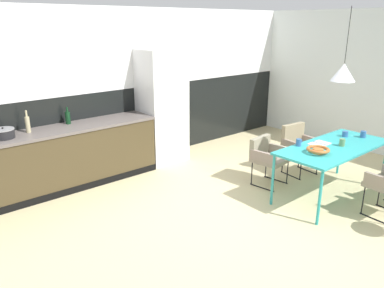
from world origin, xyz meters
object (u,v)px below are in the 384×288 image
Objects in this scene: mug_short_terracotta at (345,134)px; pendant_lamp_over_table_near at (344,72)px; fruit_bowl at (318,150)px; dining_table at (334,149)px; armchair_facing_counter at (298,143)px; armchair_by_stool at (267,154)px; cooking_pot at (3,134)px; refrigerator_column at (162,107)px; bottle_oil_tall at (28,124)px; bottle_vinegar_dark at (68,117)px; mug_dark_espresso at (363,134)px; open_book at (319,144)px; mug_tall_blue at (299,142)px; mug_glass_clear at (342,142)px.

mug_short_terracotta is 0.14× the size of pendant_lamp_over_table_near.
dining_table is at bearing 2.67° from fruit_bowl.
armchair_facing_counter is 0.74m from armchair_by_stool.
cooking_pot reaches higher than dining_table.
refrigerator_column is 2.11× the size of pendant_lamp_over_table_near.
bottle_vinegar_dark is at bearing 8.45° from bottle_oil_tall.
fruit_bowl is at bearing -177.15° from pendant_lamp_over_table_near.
armchair_by_stool is at bearing 84.41° from fruit_bowl.
mug_short_terracotta is (0.89, -0.73, 0.31)m from armchair_by_stool.
mug_dark_espresso is at bearing -59.28° from refrigerator_column.
dining_table reaches higher than armchair_by_stool.
dining_table is 6.20× the size of open_book.
bottle_vinegar_dark is (-2.49, 2.71, 0.26)m from open_book.
mug_tall_blue is 0.38× the size of bottle_oil_tall.
refrigerator_column is at bearing 108.86° from open_book.
mug_short_terracotta is 4.16m from bottle_vinegar_dark.
mug_short_terracotta is 0.40× the size of bottle_oil_tall.
fruit_bowl reaches higher than dining_table.
mug_dark_espresso is at bearing 131.52° from armchair_by_stool.
mug_tall_blue is at bearing -41.44° from bottle_oil_tall.
armchair_facing_counter is 6.80× the size of mug_tall_blue.
refrigerator_column is 2.71× the size of armchair_by_stool.
armchair_by_stool is (-0.74, 0.04, -0.03)m from armchair_facing_counter.
refrigerator_column reaches higher than mug_short_terracotta.
cooking_pot is at bearing -170.19° from bottle_vinegar_dark.
fruit_bowl is at bearing 178.12° from mug_dark_espresso.
refrigerator_column is at bearing 110.37° from mug_glass_clear.
refrigerator_column is 3.24m from mug_dark_espresso.
mug_tall_blue reaches higher than fruit_bowl.
dining_table is 6.38× the size of cooking_pot.
bottle_oil_tall is 4.30m from pendant_lamp_over_table_near.
mug_short_terracotta is 0.49× the size of bottle_vinegar_dark.
cooking_pot reaches higher than open_book.
armchair_facing_counter is at bearing 169.98° from armchair_by_stool.
dining_table is 0.21m from open_book.
refrigerator_column reaches higher than open_book.
bottle_oil_tall is at bearing 12.22° from cooking_pot.
armchair_by_stool is 6.13× the size of mug_tall_blue.
pendant_lamp_over_table_near is at bearing 72.17° from armchair_facing_counter.
cooking_pot is at bearing -167.78° from bottle_oil_tall.
bottle_vinegar_dark reaches higher than mug_tall_blue.
refrigerator_column is 1.63m from bottle_vinegar_dark.
cooking_pot is at bearing -37.75° from armchair_by_stool.
armchair_facing_counter is at bearing 71.52° from mug_glass_clear.
bottle_vinegar_dark is (-2.13, 2.91, 0.22)m from fruit_bowl.
mug_dark_espresso reaches higher than mug_short_terracotta.
mug_glass_clear reaches higher than dining_table.
dining_table is at bearing -41.30° from bottle_oil_tall.
mug_dark_espresso is 1.14m from mug_tall_blue.
fruit_bowl reaches higher than armchair_facing_counter.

